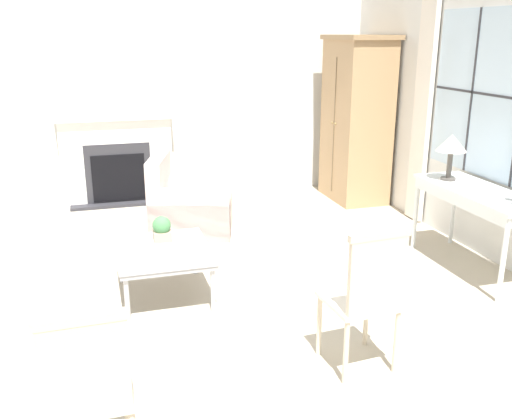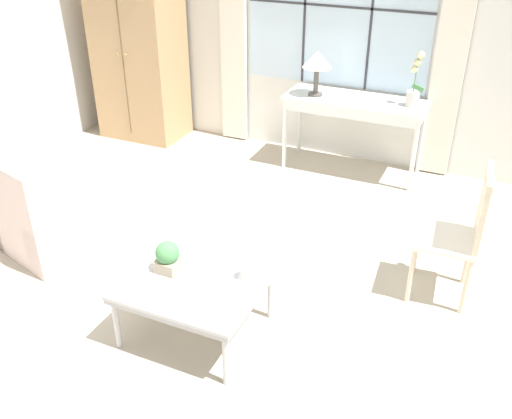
{
  "view_description": "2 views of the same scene",
  "coord_description": "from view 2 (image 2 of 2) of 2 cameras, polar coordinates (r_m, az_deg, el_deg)",
  "views": [
    {
      "loc": [
        4.67,
        -0.77,
        2.19
      ],
      "look_at": [
        0.21,
        0.53,
        0.75
      ],
      "focal_mm": 40.0,
      "sensor_mm": 36.0,
      "label": 1
    },
    {
      "loc": [
        1.71,
        -2.83,
        2.68
      ],
      "look_at": [
        0.21,
        0.51,
        0.58
      ],
      "focal_mm": 40.0,
      "sensor_mm": 36.0,
      "label": 2
    }
  ],
  "objects": [
    {
      "name": "potted_orchid",
      "position": [
        5.83,
        15.53,
        11.66
      ],
      "size": [
        0.16,
        0.13,
        0.53
      ],
      "color": "#BCB7AD",
      "rests_on": "console_table"
    },
    {
      "name": "wall_back_windowed",
      "position": [
        6.24,
        8.15,
        17.58
      ],
      "size": [
        7.2,
        0.14,
        2.8
      ],
      "color": "silver",
      "rests_on": "ground_plane"
    },
    {
      "name": "potted_plant_small",
      "position": [
        3.81,
        -8.82,
        -4.68
      ],
      "size": [
        0.16,
        0.16,
        0.22
      ],
      "color": "tan",
      "rests_on": "coffee_table"
    },
    {
      "name": "console_table",
      "position": [
        6.0,
        9.9,
        10.1
      ],
      "size": [
        1.44,
        0.54,
        0.79
      ],
      "color": "silver",
      "rests_on": "ground_plane"
    },
    {
      "name": "table_lamp",
      "position": [
        5.92,
        6.13,
        14.52
      ],
      "size": [
        0.3,
        0.3,
        0.45
      ],
      "color": "#4C4742",
      "rests_on": "console_table"
    },
    {
      "name": "coffee_table",
      "position": [
        3.8,
        -6.18,
        -7.49
      ],
      "size": [
        0.9,
        0.79,
        0.44
      ],
      "color": "#BCBCC1",
      "rests_on": "ground_plane"
    },
    {
      "name": "side_chair_wooden",
      "position": [
        4.26,
        19.96,
        -1.75
      ],
      "size": [
        0.47,
        0.47,
        1.03
      ],
      "color": "white",
      "rests_on": "ground_plane"
    },
    {
      "name": "armchair_upholstered",
      "position": [
        5.06,
        -19.39,
        -0.41
      ],
      "size": [
        1.02,
        1.08,
        0.88
      ],
      "color": "beige",
      "rests_on": "ground_plane"
    },
    {
      "name": "armoire",
      "position": [
        6.93,
        -11.69,
        15.84
      ],
      "size": [
        1.03,
        0.69,
        2.17
      ],
      "color": "tan",
      "rests_on": "ground_plane"
    },
    {
      "name": "ground_plane",
      "position": [
        4.26,
        -5.44,
        -9.44
      ],
      "size": [
        14.0,
        14.0,
        0.0
      ],
      "primitive_type": "plane",
      "color": "#B2A893"
    },
    {
      "name": "pillar_candle",
      "position": [
        3.72,
        -0.87,
        -6.21
      ],
      "size": [
        0.12,
        0.12,
        0.13
      ],
      "color": "silver",
      "rests_on": "coffee_table"
    }
  ]
}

